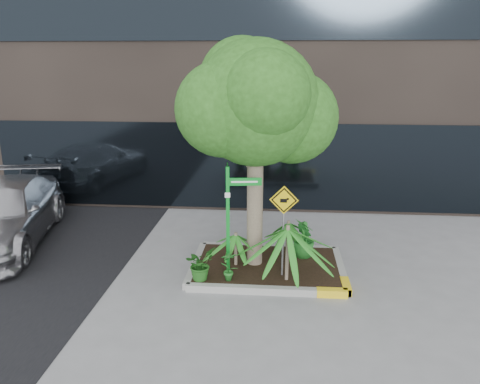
# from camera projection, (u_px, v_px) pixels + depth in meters

# --- Properties ---
(ground) EXTENTS (80.00, 80.00, 0.00)m
(ground) POSITION_uv_depth(u_px,v_px,m) (258.00, 276.00, 10.06)
(ground) COLOR gray
(ground) RESTS_ON ground
(planter) EXTENTS (3.35, 2.36, 0.15)m
(planter) POSITION_uv_depth(u_px,v_px,m) (269.00, 266.00, 10.27)
(planter) COLOR #9E9E99
(planter) RESTS_ON ground
(tree) EXTENTS (3.31, 2.94, 4.97)m
(tree) POSITION_uv_depth(u_px,v_px,m) (256.00, 103.00, 9.44)
(tree) COLOR gray
(tree) RESTS_ON ground
(palm_front) EXTENTS (1.32, 1.32, 1.46)m
(palm_front) POSITION_uv_depth(u_px,v_px,m) (288.00, 229.00, 9.26)
(palm_front) COLOR gray
(palm_front) RESTS_ON ground
(palm_left) EXTENTS (0.83, 0.83, 0.93)m
(palm_left) POSITION_uv_depth(u_px,v_px,m) (236.00, 235.00, 10.07)
(palm_left) COLOR gray
(palm_left) RESTS_ON ground
(palm_back) EXTENTS (0.86, 0.86, 0.96)m
(palm_back) POSITION_uv_depth(u_px,v_px,m) (288.00, 223.00, 10.73)
(palm_back) COLOR gray
(palm_back) RESTS_ON ground
(parked_car) EXTENTS (3.18, 5.58, 1.52)m
(parked_car) POSITION_uv_depth(u_px,v_px,m) (3.00, 214.00, 11.69)
(parked_car) COLOR #B5B4B9
(parked_car) RESTS_ON ground
(shrub_a) EXTENTS (0.81, 0.81, 0.67)m
(shrub_a) POSITION_uv_depth(u_px,v_px,m) (200.00, 264.00, 9.49)
(shrub_a) COLOR #1D5618
(shrub_a) RESTS_ON planter
(shrub_b) EXTENTS (0.67, 0.67, 0.88)m
(shrub_b) POSITION_uv_depth(u_px,v_px,m) (304.00, 238.00, 10.57)
(shrub_b) COLOR #206C22
(shrub_b) RESTS_ON planter
(shrub_c) EXTENTS (0.43, 0.43, 0.64)m
(shrub_c) POSITION_uv_depth(u_px,v_px,m) (229.00, 265.00, 9.45)
(shrub_c) COLOR #216B22
(shrub_c) RESTS_ON planter
(shrub_d) EXTENTS (0.52, 0.52, 0.79)m
(shrub_d) POSITION_uv_depth(u_px,v_px,m) (305.00, 239.00, 10.66)
(shrub_d) COLOR #1A5B1F
(shrub_d) RESTS_ON planter
(street_sign_post) EXTENTS (0.76, 0.72, 2.46)m
(street_sign_post) POSITION_uv_depth(u_px,v_px,m) (230.00, 211.00, 9.45)
(street_sign_post) COLOR #0C8522
(street_sign_post) RESTS_ON ground
(cattle_sign) EXTENTS (0.59, 0.18, 1.91)m
(cattle_sign) POSITION_uv_depth(u_px,v_px,m) (284.00, 215.00, 9.45)
(cattle_sign) COLOR slate
(cattle_sign) RESTS_ON ground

